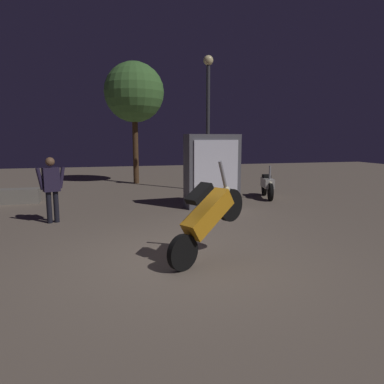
% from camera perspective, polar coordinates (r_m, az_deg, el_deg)
% --- Properties ---
extents(ground_plane, '(40.00, 40.00, 0.00)m').
position_cam_1_polar(ground_plane, '(5.94, -1.65, -10.94)').
color(ground_plane, '#756656').
extents(motorcycle_orange_foreground, '(1.49, 0.91, 1.63)m').
position_cam_1_polar(motorcycle_orange_foreground, '(5.68, 2.54, -4.03)').
color(motorcycle_orange_foreground, black).
rests_on(motorcycle_orange_foreground, ground_plane).
extents(motorcycle_white_parked_left, '(0.55, 1.62, 1.11)m').
position_cam_1_polar(motorcycle_white_parked_left, '(12.11, 12.03, 1.12)').
color(motorcycle_white_parked_left, black).
rests_on(motorcycle_white_parked_left, ground_plane).
extents(person_rider_beside, '(0.65, 0.34, 1.55)m').
position_cam_1_polar(person_rider_beside, '(8.92, -21.71, 1.14)').
color(person_rider_beside, black).
rests_on(person_rider_beside, ground_plane).
extents(streetlamp_near, '(0.36, 0.36, 4.95)m').
position_cam_1_polar(streetlamp_near, '(13.42, 2.59, 13.62)').
color(streetlamp_near, '#38383D').
rests_on(streetlamp_near, ground_plane).
extents(tree_left_bg, '(2.55, 2.55, 5.21)m').
position_cam_1_polar(tree_left_bg, '(15.96, -9.29, 15.49)').
color(tree_left_bg, '#4C331E').
rests_on(tree_left_bg, ground_plane).
extents(kiosk_billboard, '(1.64, 0.70, 2.10)m').
position_cam_1_polar(kiosk_billboard, '(10.23, 3.32, 3.40)').
color(kiosk_billboard, '#595960').
rests_on(kiosk_billboard, ground_plane).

